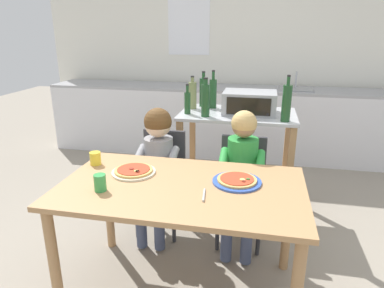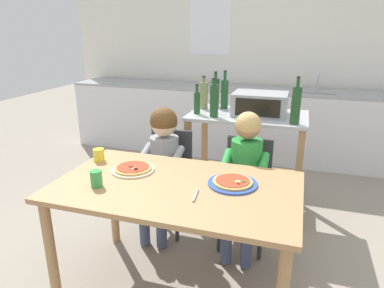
# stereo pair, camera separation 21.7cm
# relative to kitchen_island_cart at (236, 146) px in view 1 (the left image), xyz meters

# --- Properties ---
(ground_plane) EXTENTS (11.84, 11.84, 0.00)m
(ground_plane) POSITION_rel_kitchen_island_cart_xyz_m (-0.22, 0.01, -0.60)
(ground_plane) COLOR gray
(back_wall_tiled) EXTENTS (5.18, 0.13, 2.70)m
(back_wall_tiled) POSITION_rel_kitchen_island_cart_xyz_m (-0.23, 1.85, 0.75)
(back_wall_tiled) COLOR white
(back_wall_tiled) RESTS_ON ground
(kitchen_counter) EXTENTS (4.66, 0.60, 1.08)m
(kitchen_counter) POSITION_rel_kitchen_island_cart_xyz_m (-0.22, 1.44, -0.16)
(kitchen_counter) COLOR silver
(kitchen_counter) RESTS_ON ground
(kitchen_island_cart) EXTENTS (0.99, 0.60, 0.90)m
(kitchen_island_cart) POSITION_rel_kitchen_island_cart_xyz_m (0.00, 0.00, 0.00)
(kitchen_island_cart) COLOR #B7BABF
(kitchen_island_cart) RESTS_ON ground
(toaster_oven) EXTENTS (0.44, 0.33, 0.19)m
(toaster_oven) POSITION_rel_kitchen_island_cart_xyz_m (0.09, 0.00, 0.39)
(toaster_oven) COLOR #999BA0
(toaster_oven) RESTS_ON kitchen_island_cart
(bottle_dark_olive_oil) EXTENTS (0.07, 0.07, 0.34)m
(bottle_dark_olive_oil) POSITION_rel_kitchen_island_cart_xyz_m (-0.24, 0.15, 0.44)
(bottle_dark_olive_oil) COLOR #1E4723
(bottle_dark_olive_oil) RESTS_ON kitchen_island_cart
(bottle_squat_spirits) EXTENTS (0.07, 0.07, 0.29)m
(bottle_squat_spirits) POSITION_rel_kitchen_island_cart_xyz_m (-0.42, 0.09, 0.43)
(bottle_squat_spirits) COLOR olive
(bottle_squat_spirits) RESTS_ON kitchen_island_cart
(bottle_clear_vinegar) EXTENTS (0.07, 0.07, 0.32)m
(bottle_clear_vinegar) POSITION_rel_kitchen_island_cart_xyz_m (-0.25, -0.18, 0.44)
(bottle_clear_vinegar) COLOR #1E4723
(bottle_clear_vinegar) RESTS_ON kitchen_island_cart
(bottle_brown_beer) EXTENTS (0.07, 0.07, 0.32)m
(bottle_brown_beer) POSITION_rel_kitchen_island_cart_xyz_m (-0.34, 0.20, 0.44)
(bottle_brown_beer) COLOR #1E4723
(bottle_brown_beer) RESTS_ON kitchen_island_cart
(bottle_slim_sauce) EXTENTS (0.07, 0.07, 0.36)m
(bottle_slim_sauce) POSITION_rel_kitchen_island_cart_xyz_m (0.39, -0.21, 0.45)
(bottle_slim_sauce) COLOR #1E4723
(bottle_slim_sauce) RESTS_ON kitchen_island_cart
(bottle_tall_green_wine) EXTENTS (0.05, 0.05, 0.25)m
(bottle_tall_green_wine) POSITION_rel_kitchen_island_cart_xyz_m (-0.42, -0.12, 0.40)
(bottle_tall_green_wine) COLOR #1E4723
(bottle_tall_green_wine) RESTS_ON kitchen_island_cart
(dining_table) EXTENTS (1.41, 0.82, 0.74)m
(dining_table) POSITION_rel_kitchen_island_cart_xyz_m (-0.22, -1.17, 0.04)
(dining_table) COLOR #AD7F51
(dining_table) RESTS_ON ground
(dining_chair_left) EXTENTS (0.36, 0.36, 0.81)m
(dining_chair_left) POSITION_rel_kitchen_island_cart_xyz_m (-0.55, -0.47, -0.12)
(dining_chair_left) COLOR #333338
(dining_chair_left) RESTS_ON ground
(dining_chair_right) EXTENTS (0.36, 0.36, 0.81)m
(dining_chair_right) POSITION_rel_kitchen_island_cart_xyz_m (0.09, -0.50, -0.12)
(dining_chair_right) COLOR #333338
(dining_chair_right) RESTS_ON ground
(child_in_grey_shirt) EXTENTS (0.32, 0.42, 1.02)m
(child_in_grey_shirt) POSITION_rel_kitchen_island_cart_xyz_m (-0.55, -0.59, 0.08)
(child_in_grey_shirt) COLOR #424C6B
(child_in_grey_shirt) RESTS_ON ground
(child_in_green_shirt) EXTENTS (0.32, 0.42, 1.03)m
(child_in_green_shirt) POSITION_rel_kitchen_island_cart_xyz_m (0.09, -0.63, 0.06)
(child_in_green_shirt) COLOR #424C6B
(child_in_green_shirt) RESTS_ON ground
(pizza_plate_cream) EXTENTS (0.27, 0.27, 0.03)m
(pizza_plate_cream) POSITION_rel_kitchen_island_cart_xyz_m (-0.55, -1.06, 0.15)
(pizza_plate_cream) COLOR beige
(pizza_plate_cream) RESTS_ON dining_table
(pizza_plate_blue_rimmed) EXTENTS (0.29, 0.29, 0.03)m
(pizza_plate_blue_rimmed) POSITION_rel_kitchen_island_cart_xyz_m (0.09, -1.07, 0.15)
(pizza_plate_blue_rimmed) COLOR #3356B7
(pizza_plate_blue_rimmed) RESTS_ON dining_table
(drinking_cup_yellow) EXTENTS (0.07, 0.07, 0.08)m
(drinking_cup_yellow) POSITION_rel_kitchen_island_cart_xyz_m (-0.85, -0.98, 0.18)
(drinking_cup_yellow) COLOR yellow
(drinking_cup_yellow) RESTS_ON dining_table
(drinking_cup_green) EXTENTS (0.07, 0.07, 0.10)m
(drinking_cup_green) POSITION_rel_kitchen_island_cart_xyz_m (-0.65, -1.33, 0.19)
(drinking_cup_green) COLOR green
(drinking_cup_green) RESTS_ON dining_table
(serving_spoon) EXTENTS (0.03, 0.14, 0.01)m
(serving_spoon) POSITION_rel_kitchen_island_cart_xyz_m (-0.07, -1.28, 0.14)
(serving_spoon) COLOR #B7BABF
(serving_spoon) RESTS_ON dining_table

